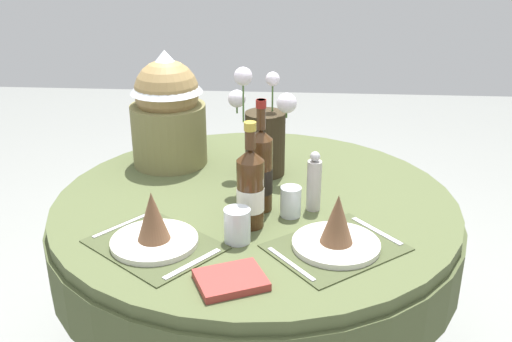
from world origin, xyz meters
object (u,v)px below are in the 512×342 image
dining_table (255,235)px  wine_bottle_left (261,170)px  pepper_mill (314,183)px  tumbler_mid (237,225)px  book_on_table (231,280)px  place_setting_right (337,233)px  gift_tub_back_left (167,105)px  tumbler_near_right (291,202)px  place_setting_left (154,230)px  wine_bottle_centre (252,188)px  flower_vase (264,136)px

dining_table → wine_bottle_left: bearing=-73.8°
wine_bottle_left → pepper_mill: 0.17m
tumbler_mid → book_on_table: size_ratio=0.60×
place_setting_right → gift_tub_back_left: (-0.58, 0.58, 0.17)m
tumbler_mid → gift_tub_back_left: gift_tub_back_left is taller
tumbler_near_right → place_setting_left: bearing=-150.7°
dining_table → place_setting_right: bearing=-51.3°
wine_bottle_centre → gift_tub_back_left: bearing=125.9°
gift_tub_back_left → place_setting_left: bearing=-82.3°
wine_bottle_left → tumbler_near_right: wine_bottle_left is taller
flower_vase → pepper_mill: (0.17, -0.27, -0.06)m
place_setting_right → gift_tub_back_left: 0.84m
gift_tub_back_left → book_on_table: bearing=-68.1°
place_setting_left → place_setting_right: (0.50, 0.02, 0.00)m
tumbler_mid → book_on_table: (0.01, -0.21, -0.04)m
dining_table → tumbler_mid: size_ratio=13.44×
flower_vase → wine_bottle_left: flower_vase is taller
wine_bottle_left → tumbler_near_right: 0.13m
tumbler_near_right → tumbler_mid: (-0.14, -0.17, 0.00)m
tumbler_mid → gift_tub_back_left: 0.67m
place_setting_right → place_setting_left: bearing=-177.6°
place_setting_right → book_on_table: bearing=-144.5°
place_setting_right → wine_bottle_centre: bearing=154.3°
place_setting_right → tumbler_near_right: place_setting_right is taller
place_setting_left → book_on_table: (0.23, -0.17, -0.04)m
flower_vase → wine_bottle_left: 0.28m
place_setting_right → tumbler_near_right: (-0.13, 0.19, -0.00)m
wine_bottle_left → tumbler_near_right: (0.09, -0.04, -0.09)m
flower_vase → book_on_table: flower_vase is taller
place_setting_left → flower_vase: size_ratio=1.06×
place_setting_right → flower_vase: flower_vase is taller
flower_vase → place_setting_left: bearing=-117.4°
wine_bottle_centre → pepper_mill: bearing=33.6°
tumbler_near_right → gift_tub_back_left: 0.63m
dining_table → pepper_mill: bearing=-20.6°
place_setting_right → gift_tub_back_left: gift_tub_back_left is taller
wine_bottle_centre → flower_vase: bearing=88.2°
wine_bottle_centre → gift_tub_back_left: (-0.34, 0.47, 0.10)m
dining_table → pepper_mill: (0.18, -0.07, 0.23)m
place_setting_right → flower_vase: (-0.23, 0.50, 0.10)m
wine_bottle_left → dining_table: bearing=106.2°
place_setting_left → tumbler_near_right: size_ratio=4.60×
wine_bottle_centre → tumbler_near_right: (0.11, 0.07, -0.07)m
tumbler_mid → wine_bottle_centre: bearing=70.4°
place_setting_right → tumbler_mid: 0.27m
place_setting_left → tumbler_mid: bearing=10.1°
flower_vase → book_on_table: (-0.04, -0.69, -0.13)m
dining_table → gift_tub_back_left: (-0.34, 0.28, 0.36)m
place_setting_left → gift_tub_back_left: gift_tub_back_left is taller
tumbler_near_right → pepper_mill: bearing=34.5°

